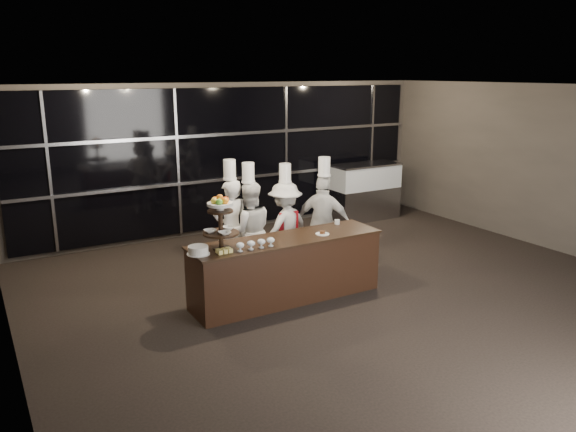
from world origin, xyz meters
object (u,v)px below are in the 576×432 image
buffet_counter (286,268)px  display_case (365,189)px  display_stand (220,219)px  chef_c (285,226)px  chef_d (323,222)px  chef_b (249,230)px  layer_cake (198,250)px  chef_a (231,227)px

buffet_counter → display_case: display_case is taller
buffet_counter → display_stand: (-1.00, -0.00, 0.87)m
display_stand → buffet_counter: bearing=0.0°
chef_c → chef_d: (0.56, -0.28, 0.06)m
chef_b → chef_d: chef_d is taller
layer_cake → chef_b: 1.65m
chef_b → chef_c: bearing=4.7°
buffet_counter → display_case: 4.90m
display_stand → chef_b: bearing=48.0°
display_stand → layer_cake: size_ratio=2.48×
display_case → chef_a: (-4.12, -1.90, 0.15)m
display_case → chef_a: bearing=-155.2°
layer_cake → chef_a: size_ratio=0.16×
display_stand → display_case: 5.74m
layer_cake → display_case: 6.03m
layer_cake → display_case: bearing=31.4°
chef_b → display_stand: bearing=-132.0°
buffet_counter → display_case: bearing=39.1°
layer_cake → chef_a: chef_a is taller
buffet_counter → chef_b: bearing=95.0°
buffet_counter → chef_c: chef_c is taller
chef_a → layer_cake: bearing=-129.8°
display_stand → chef_a: 1.46m
display_case → chef_c: bearing=-147.8°
buffet_counter → chef_a: 1.28m
chef_a → buffet_counter: bearing=-74.9°
buffet_counter → display_stand: 1.33m
buffet_counter → chef_d: 1.44m
layer_cake → chef_d: chef_d is taller
chef_a → chef_c: bearing=-7.2°
chef_b → chef_c: 0.69m
buffet_counter → chef_b: size_ratio=1.52×
buffet_counter → layer_cake: bearing=-177.9°
chef_a → chef_b: bearing=-36.8°
display_case → chef_b: (-3.89, -2.08, 0.11)m
chef_c → chef_a: bearing=172.8°
chef_b → chef_d: bearing=-10.0°
chef_a → chef_d: chef_a is taller
display_stand → chef_c: 2.00m
chef_a → chef_d: size_ratio=1.01×
chef_d → buffet_counter: bearing=-145.6°
layer_cake → chef_d: size_ratio=0.16×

